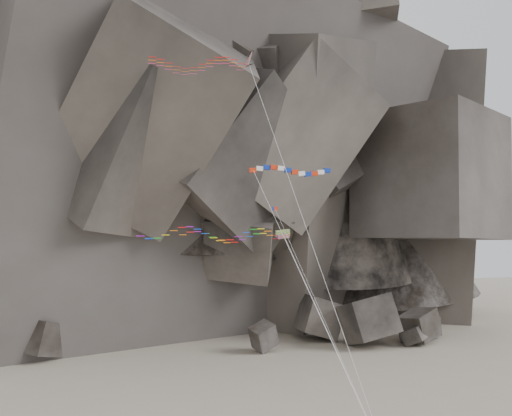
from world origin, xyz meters
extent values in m
cube|color=#47423F|center=(33.37, 32.32, 2.05)|extent=(7.72, 6.47, 5.59)
cube|color=#47423F|center=(-22.46, 36.00, 2.28)|extent=(8.05, 7.84, 6.15)
cube|color=#47423F|center=(24.48, 31.76, 3.01)|extent=(7.89, 7.62, 8.52)
cube|color=#47423F|center=(7.90, 32.08, 1.69)|extent=(4.71, 4.38, 4.83)
cube|color=#47423F|center=(31.57, 30.54, 1.08)|extent=(4.99, 4.88, 3.52)
cube|color=#47423F|center=(19.31, 39.00, 2.88)|extent=(7.22, 6.23, 7.37)
cube|color=#47423F|center=(36.12, 35.33, 1.54)|extent=(6.21, 5.97, 3.55)
cylinder|color=silver|center=(0.86, -5.35, 17.52)|extent=(6.08, 15.18, 31.64)
cube|color=red|center=(-1.33, 3.67, 23.49)|extent=(0.66, 0.47, 0.42)
cube|color=white|center=(-0.67, 3.59, 23.66)|extent=(0.70, 0.48, 0.47)
cube|color=#0D2896|center=(-0.02, 3.48, 23.77)|extent=(0.71, 0.48, 0.50)
cube|color=red|center=(0.63, 3.34, 23.78)|extent=(0.72, 0.48, 0.50)
cube|color=white|center=(1.29, 3.19, 23.69)|extent=(0.70, 0.48, 0.48)
cube|color=#0D2896|center=(1.94, 3.07, 23.53)|extent=(0.67, 0.47, 0.43)
cube|color=red|center=(2.59, 2.97, 23.35)|extent=(0.69, 0.48, 0.46)
cube|color=white|center=(3.24, 2.92, 23.22)|extent=(0.71, 0.48, 0.49)
cube|color=#0D2896|center=(3.90, 2.92, 23.18)|extent=(0.72, 0.48, 0.50)
cube|color=red|center=(4.55, 2.93, 23.25)|extent=(0.71, 0.48, 0.48)
cube|color=white|center=(5.20, 2.96, 23.40)|extent=(0.68, 0.48, 0.44)
cube|color=#0D2896|center=(5.86, 2.98, 23.58)|extent=(0.68, 0.48, 0.45)
cylinder|color=silver|center=(1.28, -4.71, 12.59)|extent=(5.24, 16.45, 21.80)
cube|color=#D5FF0E|center=(1.53, 3.38, 17.59)|extent=(1.43, 0.52, 0.78)
cube|color=#0CB219|center=(1.53, 3.19, 17.30)|extent=(1.20, 0.37, 0.53)
cylinder|color=silver|center=(2.70, -4.77, 9.65)|extent=(2.38, 16.33, 15.91)
cube|color=red|center=(0.49, 2.50, 19.87)|extent=(0.51, 0.11, 0.32)
cube|color=#0D2896|center=(0.33, 2.51, 19.87)|extent=(0.19, 0.07, 0.33)
cylinder|color=silver|center=(2.19, -5.21, 10.79)|extent=(3.41, 15.44, 18.18)
camera|label=1|loc=(-15.05, -47.73, 18.09)|focal=40.00mm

